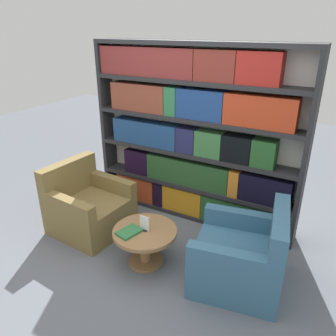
{
  "coord_description": "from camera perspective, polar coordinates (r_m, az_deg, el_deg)",
  "views": [
    {
      "loc": [
        1.6,
        -2.13,
        2.35
      ],
      "look_at": [
        0.0,
        0.72,
        0.92
      ],
      "focal_mm": 35.0,
      "sensor_mm": 36.0,
      "label": 1
    }
  ],
  "objects": [
    {
      "name": "ground_plane",
      "position": [
        3.55,
        -5.99,
        -17.99
      ],
      "size": [
        14.0,
        14.0,
        0.0
      ],
      "primitive_type": "plane",
      "color": "slate"
    },
    {
      "name": "bookshelf",
      "position": [
        4.05,
        4.41,
        5.36
      ],
      "size": [
        2.66,
        0.3,
        2.2
      ],
      "color": "silver",
      "rests_on": "ground_plane"
    },
    {
      "name": "armchair_left",
      "position": [
        4.18,
        -13.72,
        -6.73
      ],
      "size": [
        0.88,
        0.87,
        0.84
      ],
      "rotation": [
        0.0,
        0.0,
        1.5
      ],
      "color": "olive",
      "rests_on": "ground_plane"
    },
    {
      "name": "armchair_right",
      "position": [
        3.36,
        12.71,
        -14.99
      ],
      "size": [
        0.95,
        0.94,
        0.84
      ],
      "rotation": [
        0.0,
        0.0,
        -1.4
      ],
      "color": "#386684",
      "rests_on": "ground_plane"
    },
    {
      "name": "coffee_table",
      "position": [
        3.51,
        -3.98,
        -12.28
      ],
      "size": [
        0.67,
        0.67,
        0.41
      ],
      "color": "olive",
      "rests_on": "ground_plane"
    },
    {
      "name": "table_sign",
      "position": [
        3.41,
        -4.07,
        -9.75
      ],
      "size": [
        0.11,
        0.06,
        0.16
      ],
      "color": "black",
      "rests_on": "coffee_table"
    },
    {
      "name": "stray_book",
      "position": [
        3.41,
        -6.8,
        -10.97
      ],
      "size": [
        0.22,
        0.27,
        0.03
      ],
      "color": "#2D703D",
      "rests_on": "coffee_table"
    }
  ]
}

